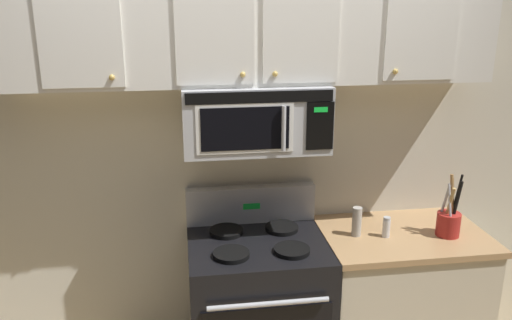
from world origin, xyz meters
TOP-DOWN VIEW (x-y plane):
  - back_wall at (0.00, 0.79)m, footprint 5.20×0.10m
  - stove_range at (0.00, 0.42)m, footprint 0.76×0.69m
  - over_range_microwave at (-0.00, 0.54)m, footprint 0.76×0.43m
  - upper_cabinets at (-0.00, 0.57)m, footprint 2.50×0.36m
  - counter_segment at (0.84, 0.43)m, footprint 0.93×0.65m
  - utensil_crock_red at (1.07, 0.36)m, footprint 0.13×0.13m
  - salt_shaker at (0.72, 0.39)m, footprint 0.04×0.04m
  - pepper_mill at (0.56, 0.43)m, footprint 0.05×0.05m

SIDE VIEW (x-z plane):
  - counter_segment at x=0.84m, z-range 0.00..0.90m
  - stove_range at x=0.00m, z-range -0.09..1.03m
  - salt_shaker at x=0.72m, z-range 0.90..1.02m
  - pepper_mill at x=0.56m, z-range 0.90..1.07m
  - utensil_crock_red at x=1.07m, z-range 0.81..1.17m
  - back_wall at x=0.00m, z-range 0.00..2.70m
  - over_range_microwave at x=0.00m, z-range 1.40..1.75m
  - upper_cabinets at x=0.00m, z-range 1.75..2.30m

